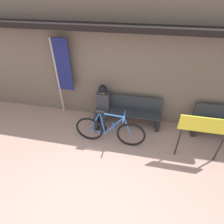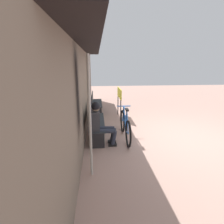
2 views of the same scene
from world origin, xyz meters
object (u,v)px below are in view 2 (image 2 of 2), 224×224
Objects in this scene: person_seated at (100,121)px; park_bench_near at (95,122)px; signboard at (119,95)px; bicycle at (125,126)px; park_bench_far at (96,104)px; banner_pole at (90,102)px.

park_bench_near is at bearing 10.32° from person_seated.
park_bench_near is at bearing 150.91° from signboard.
person_seated is (-0.68, -0.12, 0.27)m from park_bench_near.
bicycle is (-0.33, -0.85, -0.02)m from park_bench_near.
park_bench_far is (3.20, 0.12, -0.28)m from person_seated.
park_bench_near is 1.04× the size of bicycle.
bicycle reaches higher than park_bench_near.
signboard is at bearing -2.36° from bicycle.
person_seated is (-0.35, 0.72, 0.28)m from bicycle.
banner_pole is (-1.80, 0.06, 1.01)m from park_bench_near.
person_seated is at bearing 161.10° from signboard.
bicycle reaches higher than park_bench_far.
person_seated is at bearing -9.23° from banner_pole.
signboard is (2.35, -0.80, 0.23)m from person_seated.
person_seated is at bearing 116.08° from bicycle.
park_bench_far is at bearing -0.80° from banner_pole.
park_bench_near is 1.54× the size of signboard.
signboard is at bearing -15.87° from banner_pole.
signboard is at bearing -29.09° from park_bench_near.
park_bench_far is at bearing 47.38° from signboard.
banner_pole is at bearing 179.20° from park_bench_far.
park_bench_near is 1.10× the size of park_bench_far.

